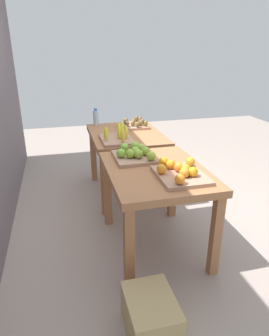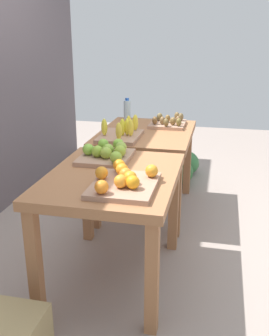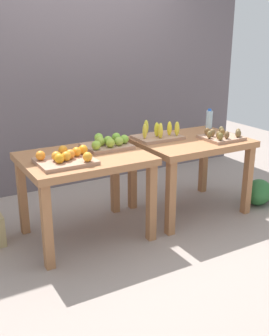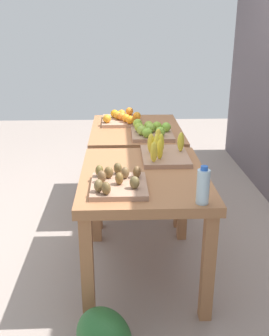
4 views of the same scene
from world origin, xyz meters
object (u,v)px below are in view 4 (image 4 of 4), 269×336
display_table_left (136,140)px  apple_bin (151,131)px  orange_bin (122,118)px  banana_crate (163,152)px  display_table_right (144,189)px  cardboard_produce_box (159,160)px  water_bottle (203,186)px  kiwi_bin (118,183)px

display_table_left → apple_bin: size_ratio=2.49×
orange_bin → apple_bin: size_ratio=1.09×
display_table_left → banana_crate: banana_crate is taller
display_table_right → orange_bin: orange_bin is taller
apple_bin → cardboard_produce_box: size_ratio=1.04×
water_bottle → banana_crate: bearing=-170.2°
banana_crate → cardboard_produce_box: (-1.71, 0.15, -0.66)m
display_table_right → banana_crate: bearing=151.1°
water_bottle → cardboard_produce_box: size_ratio=0.52×
kiwi_bin → water_bottle: (0.22, 0.45, 0.06)m
orange_bin → cardboard_produce_box: (-0.67, 0.42, -0.66)m
apple_bin → display_table_right: bearing=-7.5°
orange_bin → banana_crate: bearing=14.9°
banana_crate → kiwi_bin: banana_crate is taller
display_table_left → kiwi_bin: (1.36, -0.17, 0.14)m
water_bottle → cardboard_produce_box: water_bottle is taller
orange_bin → kiwi_bin: (1.56, -0.04, -0.01)m
apple_bin → banana_crate: bearing=4.4°
orange_bin → cardboard_produce_box: orange_bin is taller
display_table_left → display_table_right: 1.12m
display_table_right → kiwi_bin: 0.32m
banana_crate → water_bottle: 0.75m
display_table_right → kiwi_bin: size_ratio=2.77×
display_table_right → display_table_left: bearing=180.0°
orange_bin → water_bottle: (1.78, 0.41, 0.06)m
banana_crate → cardboard_produce_box: banana_crate is taller
display_table_left → water_bottle: 1.61m
display_table_right → apple_bin: bearing=172.5°
display_table_left → cardboard_produce_box: bearing=161.0°
banana_crate → water_bottle: (0.74, 0.13, 0.05)m
kiwi_bin → orange_bin: bearing=178.5°
apple_bin → water_bottle: water_bottle is taller
orange_bin → cardboard_produce_box: 1.03m
display_table_right → kiwi_bin: (0.24, -0.17, 0.14)m
apple_bin → kiwi_bin: 1.12m
orange_bin → kiwi_bin: orange_bin is taller
display_table_left → kiwi_bin: bearing=-6.9°
kiwi_bin → water_bottle: 0.50m
apple_bin → cardboard_produce_box: 1.33m
banana_crate → kiwi_bin: 0.61m
display_table_right → apple_bin: apple_bin is taller
apple_bin → kiwi_bin: size_ratio=1.11×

